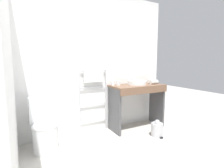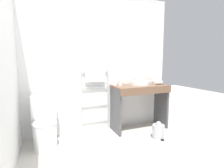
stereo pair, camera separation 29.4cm
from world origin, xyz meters
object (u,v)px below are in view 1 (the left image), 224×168
Objects in this scene: toilet at (44,128)px; hair_dryer at (154,82)px; towel_radiator at (94,86)px; trash_bin at (157,129)px; sink_basin at (137,82)px; cup_near_wall at (113,83)px; cup_near_edge at (118,83)px.

hair_dryer reaches higher than toilet.
trash_bin is (0.92, -0.71, -0.76)m from towel_radiator.
sink_basin is (0.85, -0.18, 0.03)m from towel_radiator.
trash_bin is at bearing -51.08° from cup_near_wall.
toilet is 2.65× the size of trash_bin.
hair_dryer reaches higher than trash_bin.
cup_near_wall is 0.11m from cup_near_edge.
cup_near_wall reaches higher than sink_basin.
toilet is 1.86m from sink_basin.
towel_radiator is at bearing 17.11° from toilet.
trash_bin is at bearing -82.76° from sink_basin.
toilet is 3.60× the size of hair_dryer.
sink_basin is at bearing 168.98° from hair_dryer.
cup_near_wall is 1.00× the size of cup_near_edge.
cup_near_edge is 1.10m from trash_bin.
hair_dryer is at bearing -11.37° from cup_near_edge.
cup_near_edge is 0.31× the size of trash_bin.
sink_basin is at bearing 3.19° from toilet.
sink_basin reaches higher than trash_bin.
hair_dryer is at bearing -13.93° from cup_near_wall.
cup_near_wall is 0.31× the size of trash_bin.
sink_basin is 3.87× the size of cup_near_wall.
trash_bin is at bearing -37.89° from towel_radiator.
towel_radiator reaches higher than hair_dryer.
towel_radiator is (0.92, 0.28, 0.55)m from toilet.
toilet is at bearing 166.73° from trash_bin.
towel_radiator is 12.90× the size of cup_near_edge.
hair_dryer reaches higher than sink_basin.
sink_basin reaches higher than toilet.
trash_bin is (0.07, -0.53, -0.79)m from sink_basin.
cup_near_wall is at bearing 128.92° from trash_bin.
towel_radiator reaches higher than cup_near_edge.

